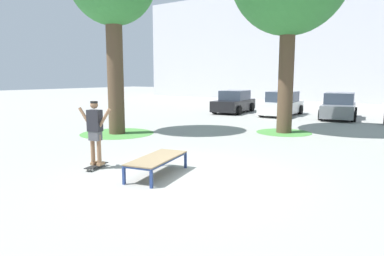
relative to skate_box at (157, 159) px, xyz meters
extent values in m
plane|color=#999993|center=(0.72, 0.42, -0.41)|extent=(120.00, 120.00, 0.00)
cube|color=silver|center=(-2.85, 30.65, 5.31)|extent=(43.88, 4.00, 11.44)
cube|color=navy|center=(-0.53, 0.83, -0.22)|extent=(0.07, 0.07, 0.38)
cube|color=navy|center=(0.15, 0.97, -0.22)|extent=(0.07, 0.07, 0.38)
cube|color=navy|center=(-0.15, -0.97, -0.22)|extent=(0.07, 0.07, 0.38)
cube|color=navy|center=(0.53, -0.83, -0.22)|extent=(0.07, 0.07, 0.38)
cylinder|color=navy|center=(-0.34, -0.07, -0.01)|extent=(0.44, 1.87, 0.05)
cylinder|color=navy|center=(0.34, 0.07, -0.01)|extent=(0.44, 1.87, 0.05)
cylinder|color=navy|center=(-0.19, 0.90, -0.01)|extent=(0.75, 0.20, 0.05)
cylinder|color=navy|center=(0.19, -0.90, -0.01)|extent=(0.75, 0.20, 0.05)
cube|color=#847051|center=(0.00, 0.00, 0.03)|extent=(1.13, 2.02, 0.03)
cube|color=black|center=(-1.76, -0.40, -0.33)|extent=(0.37, 0.82, 0.02)
cylinder|color=silver|center=(-1.90, -0.14, -0.39)|extent=(0.04, 0.06, 0.06)
cylinder|color=silver|center=(-1.75, -0.11, -0.39)|extent=(0.04, 0.06, 0.06)
cylinder|color=silver|center=(-1.77, -0.69, -0.39)|extent=(0.04, 0.06, 0.06)
cylinder|color=silver|center=(-1.62, -0.65, -0.39)|extent=(0.04, 0.06, 0.06)
cylinder|color=#8E6647|center=(-1.86, -0.42, 0.09)|extent=(0.11, 0.11, 0.82)
cube|color=#99704C|center=(-1.87, -0.37, -0.29)|extent=(0.15, 0.26, 0.07)
cylinder|color=#8E6647|center=(-1.66, -0.38, 0.09)|extent=(0.11, 0.11, 0.82)
cube|color=#99704C|center=(-1.67, -0.33, -0.29)|extent=(0.15, 0.26, 0.07)
cube|color=#4C4C51|center=(-1.76, -0.40, 0.46)|extent=(0.34, 0.26, 0.24)
cube|color=#232328|center=(-1.76, -0.40, 0.86)|extent=(0.40, 0.29, 0.56)
cylinder|color=#8E6647|center=(-2.05, -0.46, 0.94)|extent=(0.41, 0.17, 0.52)
cylinder|color=#8E6647|center=(-1.47, -0.33, 0.94)|extent=(0.41, 0.17, 0.52)
sphere|color=#8E6647|center=(-1.76, -0.40, 1.27)|extent=(0.20, 0.20, 0.20)
cylinder|color=black|center=(-1.76, -0.40, 1.34)|extent=(0.19, 0.19, 0.05)
cylinder|color=brown|center=(-5.61, 3.97, 2.01)|extent=(0.68, 0.68, 4.84)
cylinder|color=#47893D|center=(-5.61, 3.97, -0.41)|extent=(3.11, 3.11, 0.01)
cylinder|color=brown|center=(0.20, 8.30, 1.89)|extent=(0.65, 0.65, 4.61)
cylinder|color=#47893D|center=(0.20, 8.30, -0.41)|extent=(2.37, 2.37, 0.01)
cube|color=black|center=(-5.71, 14.84, 0.10)|extent=(2.17, 4.37, 0.70)
cube|color=#2D3847|center=(-5.72, 14.99, 0.77)|extent=(1.79, 2.26, 0.64)
cylinder|color=black|center=(-4.72, 13.64, -0.11)|extent=(0.29, 0.62, 0.60)
cylinder|color=black|center=(-6.40, 13.45, -0.11)|extent=(0.29, 0.62, 0.60)
cylinder|color=black|center=(-5.01, 16.23, -0.11)|extent=(0.29, 0.62, 0.60)
cylinder|color=black|center=(-6.70, 16.04, -0.11)|extent=(0.29, 0.62, 0.60)
cube|color=silver|center=(-2.36, 14.89, 0.10)|extent=(1.92, 4.28, 0.70)
cube|color=#2D3847|center=(-2.36, 15.04, 0.77)|extent=(1.67, 2.18, 0.64)
cylinder|color=black|center=(-1.44, 13.63, -0.11)|extent=(0.25, 0.61, 0.60)
cylinder|color=black|center=(-3.14, 13.54, -0.11)|extent=(0.25, 0.61, 0.60)
cylinder|color=black|center=(-1.58, 16.23, -0.11)|extent=(0.25, 0.61, 0.60)
cylinder|color=black|center=(-3.27, 16.14, -0.11)|extent=(0.25, 0.61, 0.60)
cube|color=slate|center=(1.00, 15.13, 0.10)|extent=(2.30, 4.40, 0.70)
cube|color=#2D3847|center=(0.97, 15.28, 0.77)|extent=(1.85, 2.31, 0.64)
cylinder|color=black|center=(2.03, 13.97, -0.11)|extent=(0.31, 0.63, 0.60)
cylinder|color=black|center=(0.35, 13.72, -0.11)|extent=(0.31, 0.63, 0.60)
cylinder|color=black|center=(1.65, 16.54, -0.11)|extent=(0.31, 0.63, 0.60)
cylinder|color=black|center=(-0.04, 16.29, -0.11)|extent=(0.31, 0.63, 0.60)
camera|label=1|loc=(5.39, -6.32, 1.98)|focal=32.50mm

